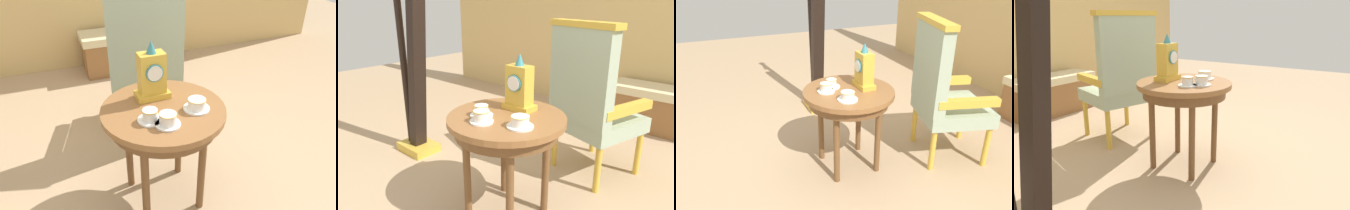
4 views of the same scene
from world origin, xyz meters
TOP-DOWN VIEW (x-y plane):
  - ground_plane at (0.00, 0.00)m, footprint 10.00×10.00m
  - side_table at (-0.07, -0.04)m, footprint 0.67×0.67m
  - teacup_left at (-0.18, -0.14)m, footprint 0.13×0.13m
  - teacup_right at (-0.11, -0.20)m, footprint 0.13×0.13m
  - teacup_center at (0.09, -0.12)m, footprint 0.14×0.14m
  - mantel_clock at (-0.09, 0.09)m, footprint 0.19×0.11m
  - armchair at (0.08, 0.70)m, footprint 0.67×0.66m
  - window_bench at (0.23, 1.95)m, footprint 0.98×0.40m

SIDE VIEW (x-z plane):
  - ground_plane at x=0.00m, z-range 0.00..0.00m
  - window_bench at x=0.23m, z-range 0.00..0.44m
  - side_table at x=-0.07m, z-range 0.24..0.89m
  - armchair at x=0.08m, z-range 0.02..1.16m
  - teacup_left at x=-0.18m, z-range 0.64..0.71m
  - teacup_center at x=0.09m, z-range 0.64..0.71m
  - teacup_right at x=-0.11m, z-range 0.64..0.71m
  - mantel_clock at x=-0.09m, z-range 0.61..0.95m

